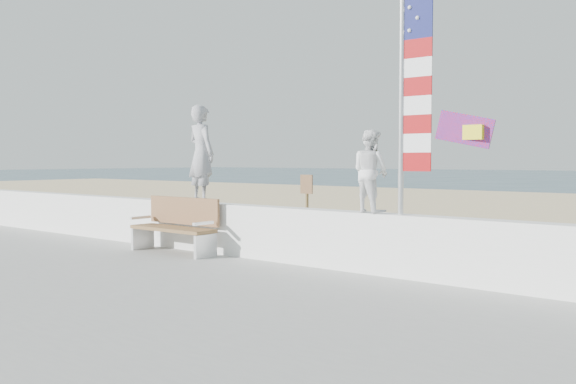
% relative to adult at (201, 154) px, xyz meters
% --- Properties ---
extents(ground, '(220.00, 220.00, 0.00)m').
position_rel_adult_xyz_m(ground, '(2.00, -2.00, -1.98)').
color(ground, '#2B4856').
rests_on(ground, ground).
extents(sand, '(90.00, 40.00, 0.08)m').
position_rel_adult_xyz_m(sand, '(2.00, 7.00, -1.94)').
color(sand, beige).
rests_on(sand, ground).
extents(seawall, '(30.00, 0.35, 0.90)m').
position_rel_adult_xyz_m(seawall, '(2.00, 0.00, -1.35)').
color(seawall, white).
rests_on(seawall, boardwalk).
extents(adult, '(0.73, 0.55, 1.79)m').
position_rel_adult_xyz_m(adult, '(0.00, 0.00, 0.00)').
color(adult, '#9F9FA5').
rests_on(adult, seawall).
extents(child, '(0.71, 0.63, 1.23)m').
position_rel_adult_xyz_m(child, '(3.60, 0.00, -0.28)').
color(child, white).
rests_on(child, seawall).
extents(bench, '(1.80, 0.57, 1.00)m').
position_rel_adult_xyz_m(bench, '(-0.19, -0.45, -1.29)').
color(bench, brown).
rests_on(bench, boardwalk).
extents(flag, '(0.50, 0.08, 3.50)m').
position_rel_adult_xyz_m(flag, '(4.23, -0.00, 1.02)').
color(flag, silver).
rests_on(flag, seawall).
extents(parafoil_kite, '(0.93, 0.49, 0.62)m').
position_rel_adult_xyz_m(parafoil_kite, '(4.52, 1.38, 0.36)').
color(parafoil_kite, red).
rests_on(parafoil_kite, ground).
extents(sign, '(0.32, 0.07, 1.46)m').
position_rel_adult_xyz_m(sign, '(0.24, 2.96, -1.03)').
color(sign, brown).
rests_on(sign, sand).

